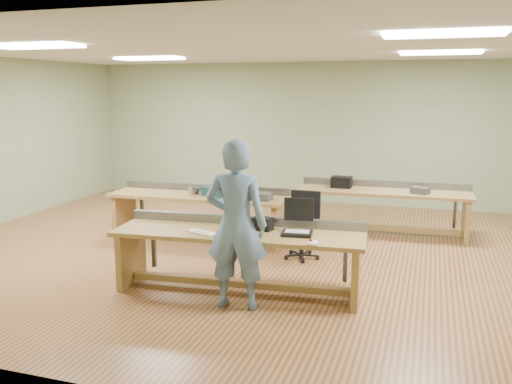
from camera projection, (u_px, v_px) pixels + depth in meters
floor at (255, 252)px, 8.19m from camera, size 10.00×10.00×0.00m
ceiling at (255, 48)px, 7.63m from camera, size 10.00×10.00×0.00m
wall_back at (313, 133)px, 11.65m from camera, size 10.00×0.04×3.00m
wall_front at (94, 211)px, 4.17m from camera, size 10.00×0.04×3.00m
fluor_panels at (255, 50)px, 7.64m from camera, size 6.20×3.50×0.03m
workbench_front at (239, 246)px, 6.54m from camera, size 3.07×1.05×0.86m
workbench_mid at (199, 206)px, 8.81m from camera, size 2.93×0.84×0.86m
workbench_back at (383, 201)px, 9.17m from camera, size 2.88×0.85×0.86m
person at (236, 225)px, 5.97m from camera, size 0.74×0.52×1.91m
laptop_base at (297, 233)px, 6.32m from camera, size 0.38×0.33×0.04m
laptop_screen at (299, 209)px, 6.41m from camera, size 0.35×0.06×0.28m
keyboard at (202, 233)px, 6.37m from camera, size 0.43×0.27×0.02m
trackball_mouse at (313, 243)px, 5.89m from camera, size 0.17×0.18×0.06m
camera_bag at (263, 224)px, 6.53m from camera, size 0.26×0.19×0.16m
task_chair at (303, 234)px, 7.88m from camera, size 0.52×0.52×0.96m
parts_bin_teal at (216, 191)px, 8.67m from camera, size 0.49×0.43×0.14m
parts_bin_grey at (258, 196)px, 8.35m from camera, size 0.41×0.28×0.11m
mug at (196, 191)px, 8.81m from camera, size 0.13×0.13×0.09m
drinks_can at (191, 191)px, 8.67m from camera, size 0.09×0.09×0.13m
storage_box_back at (342, 182)px, 9.36m from camera, size 0.35×0.26×0.19m
tray_back at (420, 190)px, 8.82m from camera, size 0.33×0.29×0.11m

